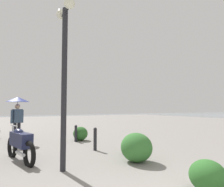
{
  "coord_description": "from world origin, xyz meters",
  "views": [
    {
      "loc": [
        -1.42,
        2.71,
        1.56
      ],
      "look_at": [
        9.06,
        -3.14,
        2.36
      ],
      "focal_mm": 33.37,
      "sensor_mm": 36.0,
      "label": 1
    }
  ],
  "objects_px": {
    "lamppost": "(65,58)",
    "bollard_near": "(95,138)",
    "motorcycle": "(20,143)",
    "bollard_mid": "(76,133)",
    "pedestrian": "(18,106)"
  },
  "relations": [
    {
      "from": "lamppost",
      "to": "bollard_near",
      "type": "bearing_deg",
      "value": -42.76
    },
    {
      "from": "motorcycle",
      "to": "bollard_mid",
      "type": "xyz_separation_m",
      "value": [
        2.48,
        -2.58,
        -0.11
      ]
    },
    {
      "from": "motorcycle",
      "to": "pedestrian",
      "type": "bearing_deg",
      "value": -3.12
    },
    {
      "from": "motorcycle",
      "to": "pedestrian",
      "type": "distance_m",
      "value": 3.69
    },
    {
      "from": "motorcycle",
      "to": "bollard_mid",
      "type": "height_order",
      "value": "motorcycle"
    },
    {
      "from": "motorcycle",
      "to": "pedestrian",
      "type": "height_order",
      "value": "pedestrian"
    },
    {
      "from": "lamppost",
      "to": "bollard_mid",
      "type": "distance_m",
      "value": 5.03
    },
    {
      "from": "lamppost",
      "to": "motorcycle",
      "type": "height_order",
      "value": "lamppost"
    },
    {
      "from": "bollard_near",
      "to": "pedestrian",
      "type": "bearing_deg",
      "value": 36.0
    },
    {
      "from": "bollard_near",
      "to": "bollard_mid",
      "type": "bearing_deg",
      "value": -0.96
    },
    {
      "from": "lamppost",
      "to": "pedestrian",
      "type": "relative_size",
      "value": 2.08
    },
    {
      "from": "motorcycle",
      "to": "pedestrian",
      "type": "relative_size",
      "value": 1.06
    },
    {
      "from": "lamppost",
      "to": "bollard_near",
      "type": "relative_size",
      "value": 5.11
    },
    {
      "from": "lamppost",
      "to": "bollard_near",
      "type": "height_order",
      "value": "lamppost"
    },
    {
      "from": "pedestrian",
      "to": "bollard_near",
      "type": "bearing_deg",
      "value": -144.0
    }
  ]
}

